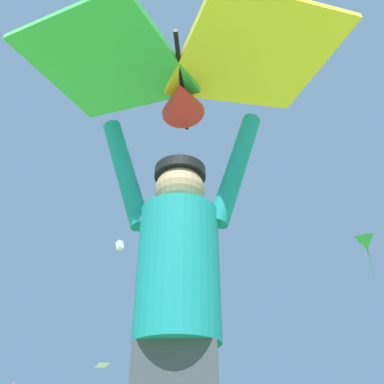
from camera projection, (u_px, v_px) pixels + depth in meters
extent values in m
cylinder|color=teal|center=(178.00, 273.00, 1.65)|extent=(0.35, 0.35, 0.56)
sphere|color=tan|center=(180.00, 191.00, 1.86)|extent=(0.23, 0.23, 0.23)
cylinder|color=black|center=(180.00, 174.00, 1.91)|extent=(0.25, 0.25, 0.05)
cylinder|color=teal|center=(236.00, 168.00, 1.91)|extent=(0.28, 0.10, 0.62)
cylinder|color=teal|center=(125.00, 172.00, 1.94)|extent=(0.28, 0.10, 0.62)
cylinder|color=black|center=(182.00, 86.00, 2.23)|extent=(0.04, 0.70, 0.02)
cube|color=yellow|center=(258.00, 56.00, 2.16)|extent=(1.04, 0.97, 0.20)
cube|color=green|center=(104.00, 64.00, 2.21)|extent=(1.05, 1.00, 0.20)
cone|color=red|center=(182.00, 99.00, 2.17)|extent=(0.25, 0.21, 0.24)
cone|color=orange|center=(142.00, 214.00, 35.36)|extent=(1.43, 1.54, 1.19)
cylinder|color=#A75C15|center=(141.00, 226.00, 34.75)|extent=(0.05, 0.05, 1.51)
cube|color=white|center=(120.00, 245.00, 31.79)|extent=(0.74, 0.68, 0.79)
pyramid|color=white|center=(102.00, 365.00, 22.01)|extent=(0.70, 0.68, 0.32)
cone|color=green|center=(366.00, 242.00, 14.35)|extent=(0.98, 1.02, 0.81)
cylinder|color=#237931|center=(371.00, 262.00, 13.95)|extent=(0.03, 0.03, 0.98)
pyramid|color=#DB2393|center=(163.00, 85.00, 27.51)|extent=(0.69, 0.70, 0.19)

